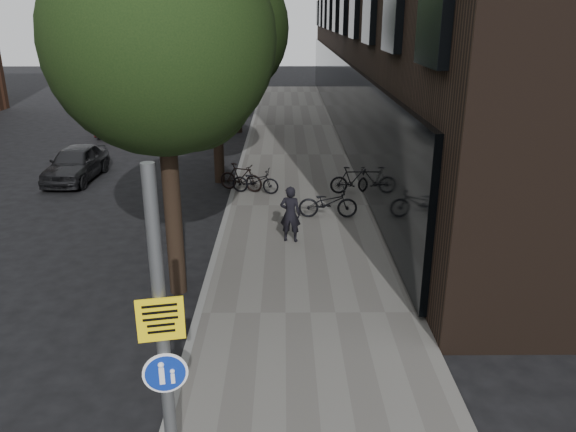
{
  "coord_description": "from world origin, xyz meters",
  "views": [
    {
      "loc": [
        -0.27,
        -6.56,
        5.77
      ],
      "look_at": [
        -0.2,
        3.83,
        2.0
      ],
      "focal_mm": 35.0,
      "sensor_mm": 36.0,
      "label": 1
    }
  ],
  "objects_px": {
    "pedestrian": "(290,214)",
    "parked_car_near": "(76,163)",
    "parked_bike_facade_near": "(328,203)",
    "signpost": "(164,352)"
  },
  "relations": [
    {
      "from": "parked_car_near",
      "to": "signpost",
      "type": "bearing_deg",
      "value": -64.56
    },
    {
      "from": "signpost",
      "to": "pedestrian",
      "type": "bearing_deg",
      "value": 69.0
    },
    {
      "from": "parked_bike_facade_near",
      "to": "pedestrian",
      "type": "bearing_deg",
      "value": 149.37
    },
    {
      "from": "pedestrian",
      "to": "parked_bike_facade_near",
      "type": "bearing_deg",
      "value": -111.12
    },
    {
      "from": "signpost",
      "to": "parked_bike_facade_near",
      "type": "distance_m",
      "value": 10.69
    },
    {
      "from": "pedestrian",
      "to": "parked_car_near",
      "type": "xyz_separation_m",
      "value": [
        -7.73,
        6.2,
        -0.24
      ]
    },
    {
      "from": "parked_bike_facade_near",
      "to": "parked_car_near",
      "type": "height_order",
      "value": "parked_car_near"
    },
    {
      "from": "signpost",
      "to": "pedestrian",
      "type": "xyz_separation_m",
      "value": [
        1.47,
        8.42,
        -1.42
      ]
    },
    {
      "from": "signpost",
      "to": "parked_car_near",
      "type": "xyz_separation_m",
      "value": [
        -6.26,
        14.62,
        -1.66
      ]
    },
    {
      "from": "signpost",
      "to": "parked_bike_facade_near",
      "type": "xyz_separation_m",
      "value": [
        2.59,
        10.23,
        -1.72
      ]
    }
  ]
}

